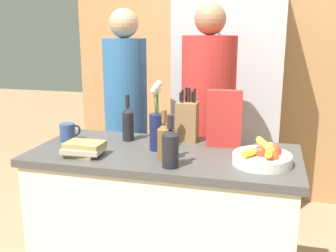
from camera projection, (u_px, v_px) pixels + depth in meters
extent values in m
cube|color=silver|center=(164.00, 233.00, 2.18)|extent=(1.35, 0.62, 0.87)
cube|color=#474442|center=(164.00, 155.00, 2.07)|extent=(1.40, 0.64, 0.04)
cube|color=#AD7A4C|center=(214.00, 56.00, 3.58)|extent=(2.60, 0.12, 2.60)
cube|color=#B7B7BC|center=(228.00, 104.00, 3.29)|extent=(0.84, 0.60, 1.87)
cylinder|color=#B7B7BC|center=(216.00, 99.00, 2.99)|extent=(0.02, 0.02, 1.03)
cylinder|color=silver|center=(262.00, 160.00, 1.87)|extent=(0.28, 0.28, 0.05)
torus|color=silver|center=(262.00, 155.00, 1.86)|extent=(0.28, 0.28, 0.02)
sphere|color=#C64C23|center=(272.00, 157.00, 1.82)|extent=(0.07, 0.07, 0.07)
sphere|color=red|center=(261.00, 152.00, 1.86)|extent=(0.07, 0.07, 0.07)
sphere|color=red|center=(262.00, 153.00, 1.87)|extent=(0.08, 0.08, 0.08)
sphere|color=red|center=(275.00, 151.00, 1.88)|extent=(0.07, 0.07, 0.07)
cylinder|color=yellow|center=(255.00, 151.00, 1.86)|extent=(0.12, 0.16, 0.03)
cylinder|color=yellow|center=(269.00, 150.00, 1.83)|extent=(0.04, 0.15, 0.03)
cylinder|color=yellow|center=(265.00, 145.00, 1.87)|extent=(0.09, 0.18, 0.03)
cube|color=olive|center=(187.00, 122.00, 2.25)|extent=(0.12, 0.10, 0.22)
cylinder|color=black|center=(180.00, 98.00, 2.23)|extent=(0.01, 0.01, 0.06)
cylinder|color=black|center=(182.00, 97.00, 2.20)|extent=(0.01, 0.01, 0.08)
cylinder|color=black|center=(186.00, 96.00, 2.23)|extent=(0.01, 0.01, 0.09)
cylinder|color=black|center=(189.00, 96.00, 2.22)|extent=(0.01, 0.01, 0.09)
cylinder|color=black|center=(192.00, 98.00, 2.22)|extent=(0.01, 0.01, 0.07)
cylinder|color=black|center=(195.00, 97.00, 2.20)|extent=(0.01, 0.01, 0.09)
cylinder|color=#191E4C|center=(157.00, 132.00, 2.08)|extent=(0.08, 0.08, 0.20)
cylinder|color=#477538|center=(158.00, 99.00, 2.04)|extent=(0.01, 0.02, 0.16)
sphere|color=white|center=(159.00, 84.00, 2.02)|extent=(0.03, 0.03, 0.03)
cylinder|color=#477538|center=(157.00, 102.00, 2.04)|extent=(0.01, 0.01, 0.13)
sphere|color=white|center=(157.00, 90.00, 2.03)|extent=(0.03, 0.03, 0.03)
cylinder|color=#477538|center=(156.00, 103.00, 2.04)|extent=(0.01, 0.01, 0.11)
sphere|color=white|center=(156.00, 93.00, 2.03)|extent=(0.03, 0.03, 0.03)
cylinder|color=#477538|center=(155.00, 102.00, 2.04)|extent=(0.01, 0.02, 0.12)
sphere|color=white|center=(153.00, 91.00, 2.02)|extent=(0.03, 0.03, 0.03)
cylinder|color=#477538|center=(156.00, 101.00, 2.03)|extent=(0.01, 0.01, 0.14)
sphere|color=white|center=(156.00, 87.00, 2.01)|extent=(0.04, 0.04, 0.04)
cube|color=red|center=(224.00, 119.00, 2.13)|extent=(0.19, 0.08, 0.31)
cylinder|color=#334770|center=(68.00, 132.00, 2.26)|extent=(0.09, 0.09, 0.10)
torus|color=#334770|center=(75.00, 131.00, 2.29)|extent=(0.05, 0.06, 0.07)
cube|color=#99844C|center=(83.00, 153.00, 2.01)|extent=(0.18, 0.16, 0.02)
cube|color=#B7A88E|center=(84.00, 150.00, 2.00)|extent=(0.21, 0.16, 0.02)
cube|color=#99844C|center=(85.00, 144.00, 2.00)|extent=(0.20, 0.13, 0.02)
cylinder|color=black|center=(170.00, 151.00, 1.82)|extent=(0.08, 0.08, 0.16)
cone|color=black|center=(170.00, 132.00, 1.80)|extent=(0.08, 0.08, 0.03)
cylinder|color=black|center=(170.00, 122.00, 1.79)|extent=(0.03, 0.03, 0.07)
cylinder|color=brown|center=(164.00, 145.00, 1.92)|extent=(0.07, 0.07, 0.16)
cone|color=brown|center=(164.00, 126.00, 1.89)|extent=(0.07, 0.07, 0.03)
cylinder|color=brown|center=(164.00, 117.00, 1.88)|extent=(0.03, 0.03, 0.07)
cylinder|color=black|center=(128.00, 126.00, 2.26)|extent=(0.07, 0.07, 0.17)
cone|color=black|center=(128.00, 110.00, 2.24)|extent=(0.07, 0.07, 0.03)
cylinder|color=black|center=(127.00, 101.00, 2.23)|extent=(0.03, 0.03, 0.07)
cube|color=#383842|center=(128.00, 189.00, 2.88)|extent=(0.23, 0.16, 0.81)
cylinder|color=#2D6093|center=(125.00, 88.00, 2.70)|extent=(0.30, 0.30, 0.67)
sphere|color=tan|center=(124.00, 23.00, 2.60)|extent=(0.20, 0.20, 0.20)
cube|color=#383842|center=(206.00, 197.00, 2.73)|extent=(0.29, 0.21, 0.82)
cylinder|color=red|center=(209.00, 89.00, 2.55)|extent=(0.35, 0.35, 0.68)
sphere|color=#996B4C|center=(210.00, 19.00, 2.44)|extent=(0.20, 0.20, 0.20)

